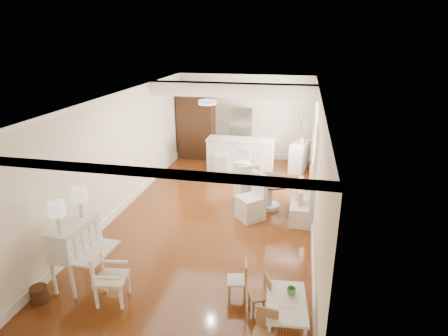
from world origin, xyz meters
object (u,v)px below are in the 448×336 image
(gustavian_armchair, at_px, (111,277))
(fridge, at_px, (252,135))
(secretary_bureau, at_px, (76,253))
(wicker_basket, at_px, (39,294))
(kids_chair_c, at_px, (265,333))
(slip_chair_far, at_px, (246,182))
(bar_stool_right, at_px, (242,165))
(pantry_cabinet, at_px, (196,124))
(kids_table, at_px, (286,315))
(slip_chair_near, at_px, (251,197))
(bar_stool_left, at_px, (220,158))
(kids_chair_b, at_px, (237,279))
(dining_table, at_px, (270,194))
(sideboard, at_px, (299,156))
(breakfast_counter, at_px, (240,155))
(kids_chair_a, at_px, (259,294))

(gustavian_armchair, height_order, fridge, fridge)
(secretary_bureau, height_order, wicker_basket, secretary_bureau)
(kids_chair_c, distance_m, slip_chair_far, 4.85)
(bar_stool_right, bearing_deg, pantry_cabinet, 144.06)
(kids_table, bearing_deg, fridge, 101.56)
(secretary_bureau, relative_size, fridge, 0.62)
(slip_chair_near, relative_size, bar_stool_left, 1.15)
(wicker_basket, bearing_deg, secretary_bureau, 59.37)
(kids_chair_b, xyz_separation_m, fridge, (-0.72, 6.90, 0.57))
(dining_table, distance_m, sideboard, 2.97)
(dining_table, distance_m, slip_chair_near, 0.78)
(kids_table, distance_m, breakfast_counter, 6.62)
(dining_table, height_order, fridge, fridge)
(kids_chair_b, bearing_deg, slip_chair_near, 172.65)
(slip_chair_far, bearing_deg, kids_table, 74.69)
(dining_table, height_order, breakfast_counter, breakfast_counter)
(kids_chair_b, height_order, bar_stool_left, bar_stool_left)
(bar_stool_left, distance_m, fridge, 1.62)
(kids_chair_a, bearing_deg, slip_chair_far, 168.67)
(secretary_bureau, bearing_deg, gustavian_armchair, -19.55)
(bar_stool_right, height_order, sideboard, bar_stool_right)
(breakfast_counter, bearing_deg, secretary_bureau, -106.67)
(wicker_basket, height_order, slip_chair_far, slip_chair_far)
(kids_chair_b, bearing_deg, wicker_basket, -87.11)
(bar_stool_right, relative_size, pantry_cabinet, 0.41)
(kids_table, distance_m, bar_stool_left, 6.49)
(wicker_basket, distance_m, kids_chair_b, 3.17)
(kids_chair_a, xyz_separation_m, fridge, (-1.11, 7.16, 0.59))
(breakfast_counter, relative_size, sideboard, 2.18)
(kids_table, xyz_separation_m, sideboard, (0.05, 6.84, 0.21))
(pantry_cabinet, xyz_separation_m, fridge, (1.90, -0.03, -0.25))
(kids_chair_b, bearing_deg, kids_chair_c, 17.18)
(wicker_basket, bearing_deg, kids_table, 3.18)
(wicker_basket, relative_size, dining_table, 0.24)
(secretary_bureau, bearing_deg, wicker_basket, -117.56)
(wicker_basket, xyz_separation_m, slip_chair_far, (2.65, 4.47, 0.39))
(kids_chair_b, height_order, bar_stool_right, bar_stool_right)
(kids_table, bearing_deg, secretary_bureau, 173.91)
(slip_chair_far, relative_size, bar_stool_left, 1.09)
(kids_table, bearing_deg, sideboard, 89.56)
(breakfast_counter, distance_m, fridge, 1.14)
(bar_stool_right, distance_m, sideboard, 2.03)
(wicker_basket, xyz_separation_m, sideboard, (3.92, 7.06, 0.32))
(gustavian_armchair, bearing_deg, secretary_bureau, 58.53)
(kids_chair_c, distance_m, bar_stool_right, 6.22)
(kids_chair_b, xyz_separation_m, pantry_cabinet, (-2.62, 6.93, 0.82))
(slip_chair_near, xyz_separation_m, bar_stool_right, (-0.57, 2.30, -0.08))
(kids_chair_a, relative_size, slip_chair_near, 0.56)
(pantry_cabinet, bearing_deg, bar_stool_left, -50.68)
(gustavian_armchair, bearing_deg, bar_stool_left, -13.00)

